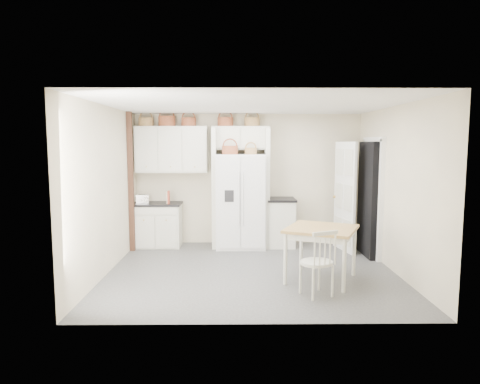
{
  "coord_description": "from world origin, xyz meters",
  "views": [
    {
      "loc": [
        -0.25,
        -6.59,
        2.01
      ],
      "look_at": [
        -0.17,
        0.4,
        1.22
      ],
      "focal_mm": 32.0,
      "sensor_mm": 36.0,
      "label": 1
    }
  ],
  "objects": [
    {
      "name": "wall_right",
      "position": [
        2.25,
        0.0,
        1.3
      ],
      "size": [
        0.0,
        4.0,
        4.0
      ],
      "primitive_type": "plane",
      "rotation": [
        1.57,
        0.0,
        -1.57
      ],
      "color": "#B6AB96",
      "rests_on": "floor"
    },
    {
      "name": "counter_right",
      "position": [
        0.64,
        1.7,
        0.93
      ],
      "size": [
        0.56,
        0.66,
        0.04
      ],
      "primitive_type": "cube",
      "color": "black",
      "rests_on": "base_cab_right"
    },
    {
      "name": "basket_upper_c",
      "position": [
        -1.16,
        1.83,
        2.43
      ],
      "size": [
        0.29,
        0.29,
        0.17
      ],
      "primitive_type": "cylinder",
      "color": "brown",
      "rests_on": "upper_cabinet"
    },
    {
      "name": "doorway_void",
      "position": [
        2.16,
        1.0,
        1.02
      ],
      "size": [
        0.18,
        0.85,
        2.05
      ],
      "primitive_type": "cube",
      "color": "black",
      "rests_on": "floor"
    },
    {
      "name": "cookbook_cream",
      "position": [
        -1.57,
        1.62,
        0.98
      ],
      "size": [
        0.06,
        0.16,
        0.23
      ],
      "primitive_type": "cube",
      "rotation": [
        0.0,
        0.0,
        0.17
      ],
      "color": "#F2E7BE",
      "rests_on": "counter_left"
    },
    {
      "name": "door_slab",
      "position": [
        1.8,
        1.33,
        1.02
      ],
      "size": [
        0.21,
        0.79,
        2.05
      ],
      "primitive_type": "cube",
      "rotation": [
        0.0,
        0.0,
        -1.36
      ],
      "color": "white",
      "rests_on": "floor"
    },
    {
      "name": "basket_bridge_a",
      "position": [
        -0.45,
        1.83,
        2.44
      ],
      "size": [
        0.3,
        0.3,
        0.17
      ],
      "primitive_type": "cylinder",
      "color": "brown",
      "rests_on": "bridge_cabinet"
    },
    {
      "name": "basket_upper_b",
      "position": [
        -1.58,
        1.83,
        2.45
      ],
      "size": [
        0.33,
        0.33,
        0.19
      ],
      "primitive_type": "cylinder",
      "color": "brown",
      "rests_on": "upper_cabinet"
    },
    {
      "name": "base_cab_right",
      "position": [
        0.64,
        1.7,
        0.45
      ],
      "size": [
        0.52,
        0.62,
        0.91
      ],
      "primitive_type": "cube",
      "color": "beige",
      "rests_on": "floor"
    },
    {
      "name": "counter_left",
      "position": [
        -1.78,
        1.7,
        0.84
      ],
      "size": [
        0.93,
        0.6,
        0.04
      ],
      "primitive_type": "cube",
      "color": "black",
      "rests_on": "base_cab_left"
    },
    {
      "name": "basket_upper_a",
      "position": [
        -1.99,
        1.83,
        2.43
      ],
      "size": [
        0.29,
        0.29,
        0.16
      ],
      "primitive_type": "cylinder",
      "color": "olive",
      "rests_on": "upper_cabinet"
    },
    {
      "name": "wall_back",
      "position": [
        0.0,
        2.0,
        1.3
      ],
      "size": [
        4.5,
        0.0,
        4.5
      ],
      "primitive_type": "plane",
      "rotation": [
        1.57,
        0.0,
        0.0
      ],
      "color": "#B6AB96",
      "rests_on": "floor"
    },
    {
      "name": "toaster",
      "position": [
        -2.07,
        1.68,
        0.94
      ],
      "size": [
        0.26,
        0.18,
        0.16
      ],
      "primitive_type": "cube",
      "rotation": [
        0.0,
        0.0,
        0.21
      ],
      "color": "silver",
      "rests_on": "counter_left"
    },
    {
      "name": "fridge_panel_left",
      "position": [
        -0.66,
        1.7,
        1.15
      ],
      "size": [
        0.08,
        0.6,
        2.3
      ],
      "primitive_type": "cube",
      "color": "beige",
      "rests_on": "floor"
    },
    {
      "name": "floor",
      "position": [
        0.0,
        0.0,
        0.0
      ],
      "size": [
        4.5,
        4.5,
        0.0
      ],
      "primitive_type": "plane",
      "color": "#353535",
      "rests_on": "ground"
    },
    {
      "name": "basket_fridge_b",
      "position": [
        0.04,
        1.54,
        1.88
      ],
      "size": [
        0.23,
        0.23,
        0.12
      ],
      "primitive_type": "cylinder",
      "color": "olive",
      "rests_on": "refrigerator"
    },
    {
      "name": "bridge_cabinet",
      "position": [
        -0.15,
        1.83,
        2.12
      ],
      "size": [
        1.12,
        0.34,
        0.45
      ],
      "primitive_type": "cube",
      "color": "beige",
      "rests_on": "wall_back"
    },
    {
      "name": "wall_left",
      "position": [
        -2.25,
        0.0,
        1.3
      ],
      "size": [
        0.0,
        4.0,
        4.0
      ],
      "primitive_type": "plane",
      "rotation": [
        1.57,
        0.0,
        1.57
      ],
      "color": "#B6AB96",
      "rests_on": "floor"
    },
    {
      "name": "ceiling",
      "position": [
        0.0,
        0.0,
        2.6
      ],
      "size": [
        4.5,
        4.5,
        0.0
      ],
      "primitive_type": "plane",
      "color": "white",
      "rests_on": "wall_back"
    },
    {
      "name": "windsor_chair",
      "position": [
        0.83,
        -1.08,
        0.45
      ],
      "size": [
        0.56,
        0.54,
        0.89
      ],
      "primitive_type": "cube",
      "rotation": [
        0.0,
        0.0,
        0.43
      ],
      "color": "beige",
      "rests_on": "floor"
    },
    {
      "name": "upper_cabinet",
      "position": [
        -1.5,
        1.83,
        1.9
      ],
      "size": [
        1.4,
        0.34,
        0.9
      ],
      "primitive_type": "cube",
      "color": "beige",
      "rests_on": "wall_back"
    },
    {
      "name": "cookbook_red",
      "position": [
        -1.55,
        1.62,
        0.98
      ],
      "size": [
        0.05,
        0.16,
        0.24
      ],
      "primitive_type": "cube",
      "rotation": [
        0.0,
        0.0,
        0.07
      ],
      "color": "#9E3824",
      "rests_on": "counter_left"
    },
    {
      "name": "refrigerator",
      "position": [
        -0.15,
        1.64,
        0.91
      ],
      "size": [
        0.94,
        0.75,
        1.81
      ],
      "primitive_type": "cube",
      "color": "silver",
      "rests_on": "floor"
    },
    {
      "name": "base_cab_left",
      "position": [
        -1.78,
        1.7,
        0.41
      ],
      "size": [
        0.89,
        0.56,
        0.82
      ],
      "primitive_type": "cube",
      "color": "beige",
      "rests_on": "floor"
    },
    {
      "name": "dining_table",
      "position": [
        1.01,
        -0.44,
        0.4
      ],
      "size": [
        1.26,
        1.26,
        0.79
      ],
      "primitive_type": "cube",
      "rotation": [
        0.0,
        0.0,
        -0.43
      ],
      "color": "olive",
      "rests_on": "floor"
    },
    {
      "name": "fridge_panel_right",
      "position": [
        0.36,
        1.7,
        1.15
      ],
      "size": [
        0.08,
        0.6,
        2.3
      ],
      "primitive_type": "cube",
      "color": "beige",
      "rests_on": "floor"
    },
    {
      "name": "basket_bridge_b",
      "position": [
        0.07,
        1.83,
        2.44
      ],
      "size": [
        0.3,
        0.3,
        0.17
      ],
      "primitive_type": "cylinder",
      "color": "olive",
      "rests_on": "bridge_cabinet"
    },
    {
      "name": "trim_post",
      "position": [
        -2.2,
        1.35,
        1.3
      ],
      "size": [
        0.09,
        0.09,
        2.6
      ],
      "primitive_type": "cube",
      "color": "#3F1E17",
      "rests_on": "floor"
    },
    {
      "name": "basket_fridge_a",
      "position": [
        -0.35,
        1.54,
        1.89
      ],
      "size": [
        0.3,
        0.3,
        0.16
      ],
      "primitive_type": "cylinder",
      "color": "brown",
      "rests_on": "refrigerator"
    }
  ]
}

